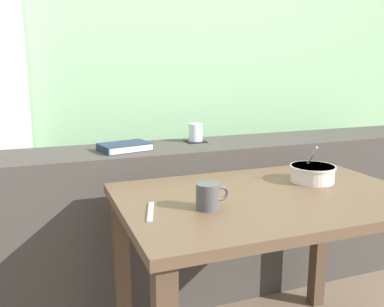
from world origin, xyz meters
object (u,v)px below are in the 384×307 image
breakfast_table (267,224)px  fork_utensil (151,212)px  juice_glass (195,133)px  closed_book (125,147)px  ceramic_mug (208,196)px  coaster_square (195,141)px  soup_bowl (312,173)px

breakfast_table → fork_utensil: 0.46m
juice_glass → fork_utensil: juice_glass is taller
closed_book → fork_utensil: closed_book is taller
breakfast_table → ceramic_mug: ceramic_mug is taller
coaster_square → closed_book: bearing=-166.8°
coaster_square → fork_utensil: coaster_square is taller
breakfast_table → coaster_square: bearing=90.9°
breakfast_table → juice_glass: (-0.01, 0.70, 0.24)m
juice_glass → closed_book: (-0.39, -0.09, -0.03)m
coaster_square → soup_bowl: (0.27, -0.61, -0.04)m
juice_glass → closed_book: juice_glass is taller
breakfast_table → closed_book: size_ratio=4.28×
soup_bowl → fork_utensil: 0.71m
closed_book → ceramic_mug: bearing=-78.8°
breakfast_table → coaster_square: 0.73m
coaster_square → soup_bowl: 0.67m
coaster_square → juice_glass: bearing=0.0°
juice_glass → soup_bowl: juice_glass is taller
breakfast_table → ceramic_mug: size_ratio=9.48×
closed_book → fork_utensil: bearing=-94.5°
breakfast_table → soup_bowl: 0.31m
breakfast_table → closed_book: (-0.40, 0.61, 0.21)m
breakfast_table → fork_utensil: size_ratio=6.30×
coaster_square → ceramic_mug: size_ratio=0.88×
coaster_square → fork_utensil: size_ratio=0.59×
ceramic_mug → fork_utensil: bearing=170.3°
soup_bowl → closed_book: bearing=141.1°
breakfast_table → ceramic_mug: 0.31m
juice_glass → coaster_square: bearing=0.0°
breakfast_table → fork_utensil: fork_utensil is taller
juice_glass → soup_bowl: bearing=-66.7°
breakfast_table → soup_bowl: (0.25, 0.09, 0.15)m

